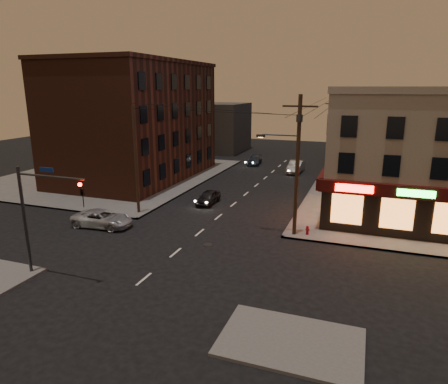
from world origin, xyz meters
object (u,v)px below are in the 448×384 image
at_px(fire_hydrant, 307,230).
at_px(suv_cross, 102,219).
at_px(sedan_near, 208,197).
at_px(sedan_far, 254,160).
at_px(sedan_mid, 296,167).

bearing_deg(fire_hydrant, suv_cross, -167.73).
distance_m(sedan_near, sedan_far, 20.40).
relative_size(suv_cross, sedan_mid, 1.04).
bearing_deg(suv_cross, sedan_near, -34.91).
height_order(suv_cross, fire_hydrant, suv_cross).
xyz_separation_m(sedan_near, sedan_mid, (5.16, 16.92, 0.14)).
height_order(sedan_near, sedan_far, sedan_near).
bearing_deg(sedan_near, sedan_mid, 72.18).
bearing_deg(sedan_near, fire_hydrant, -29.16).
distance_m(sedan_mid, sedan_far, 7.30).
relative_size(sedan_far, fire_hydrant, 5.98).
height_order(sedan_near, sedan_mid, sedan_mid).
xyz_separation_m(sedan_near, fire_hydrant, (10.03, -5.40, -0.09)).
height_order(sedan_mid, fire_hydrant, sedan_mid).
height_order(suv_cross, sedan_near, suv_cross).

